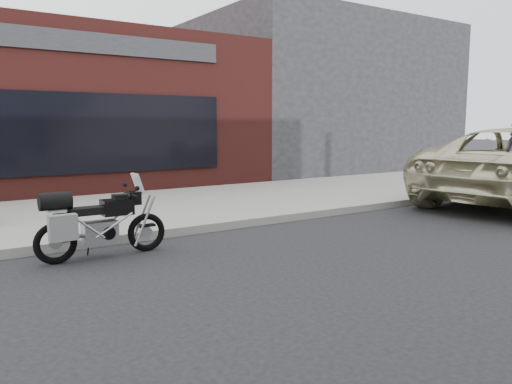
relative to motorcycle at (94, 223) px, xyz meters
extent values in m
plane|color=black|center=(2.13, -3.35, -0.52)|extent=(120.00, 120.00, 0.00)
cube|color=gray|center=(2.13, 3.65, -0.44)|extent=(44.00, 6.00, 0.15)
cube|color=black|center=(0.13, 5.62, 1.18)|extent=(10.00, 0.08, 2.00)
cube|color=#242428|center=(0.13, 5.62, 3.38)|extent=(10.00, 0.08, 0.50)
cube|color=#242428|center=(12.13, 10.65, 2.48)|extent=(10.00, 10.00, 6.00)
torus|color=black|center=(-0.53, 0.02, -0.23)|extent=(0.58, 0.10, 0.58)
torus|color=black|center=(0.78, 0.02, -0.23)|extent=(0.58, 0.10, 0.58)
cube|color=#B7B7BC|center=(0.08, 0.02, -0.15)|extent=(0.48, 0.26, 0.33)
cube|color=black|center=(0.34, 0.02, 0.20)|extent=(0.44, 0.28, 0.23)
cube|color=black|center=(-0.09, 0.02, 0.18)|extent=(0.48, 0.25, 0.10)
cube|color=black|center=(-0.40, 0.02, 0.11)|extent=(0.26, 0.19, 0.12)
cube|color=black|center=(0.61, 0.02, 0.31)|extent=(0.16, 0.21, 0.19)
cube|color=silver|center=(0.67, 0.02, 0.53)|extent=(0.13, 0.26, 0.29)
cylinder|color=black|center=(0.54, 0.02, 0.37)|extent=(0.03, 0.61, 0.03)
cube|color=#B7B7BC|center=(-0.50, 0.02, 0.23)|extent=(0.24, 0.26, 0.03)
cube|color=slate|center=(-0.47, -0.21, 0.02)|extent=(0.37, 0.16, 0.35)
cylinder|color=black|center=(-0.50, 0.02, 0.36)|extent=(0.42, 0.25, 0.24)
cylinder|color=#B7B7BC|center=(-0.27, 0.16, -0.21)|extent=(0.48, 0.07, 0.17)
camera|label=1|loc=(-1.94, -7.06, 1.38)|focal=35.00mm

